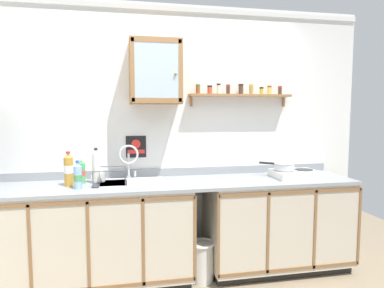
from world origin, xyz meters
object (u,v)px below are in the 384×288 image
at_px(bottle_opaque_white_3, 96,167).
at_px(trash_bin, 202,261).
at_px(saucepan, 284,166).
at_px(bottle_soda_green_1, 82,172).
at_px(mug, 100,177).
at_px(warning_sign, 136,147).
at_px(bottle_juice_amber_2, 69,170).
at_px(bottle_water_blue_0, 78,176).
at_px(wall_cabinet, 155,72).
at_px(dish_rack, 109,182).
at_px(sink, 133,185).
at_px(hot_plate_stove, 295,174).

xyz_separation_m(bottle_opaque_white_3, trash_bin, (0.94, -0.20, -0.88)).
height_order(saucepan, bottle_soda_green_1, bottle_soda_green_1).
bearing_deg(mug, warning_sign, 32.63).
bearing_deg(bottle_soda_green_1, bottle_juice_amber_2, -134.79).
distance_m(bottle_opaque_white_3, trash_bin, 1.30).
height_order(bottle_water_blue_0, wall_cabinet, wall_cabinet).
distance_m(bottle_soda_green_1, warning_sign, 0.57).
xyz_separation_m(bottle_water_blue_0, dish_rack, (0.25, 0.13, -0.09)).
height_order(bottle_juice_amber_2, mug, bottle_juice_amber_2).
bearing_deg(bottle_soda_green_1, mug, -6.32).
height_order(bottle_opaque_white_3, warning_sign, warning_sign).
bearing_deg(sink, saucepan, -1.16).
relative_size(saucepan, wall_cabinet, 0.51).
xyz_separation_m(bottle_juice_amber_2, wall_cabinet, (0.78, 0.16, 0.88)).
distance_m(dish_rack, trash_bin, 1.12).
bearing_deg(bottle_opaque_white_3, warning_sign, 32.06).
xyz_separation_m(sink, bottle_juice_amber_2, (-0.55, -0.03, 0.16)).
distance_m(sink, hot_plate_stove, 1.59).
bearing_deg(warning_sign, hot_plate_stove, -12.11).
xyz_separation_m(sink, hot_plate_stove, (1.59, -0.06, 0.05)).
height_order(hot_plate_stove, wall_cabinet, wall_cabinet).
xyz_separation_m(bottle_juice_amber_2, warning_sign, (0.60, 0.30, 0.16)).
relative_size(dish_rack, mug, 2.35).
height_order(sink, dish_rack, sink).
relative_size(hot_plate_stove, wall_cabinet, 0.73).
bearing_deg(bottle_water_blue_0, trash_bin, -0.06).
height_order(hot_plate_stove, mug, mug).
bearing_deg(warning_sign, trash_bin, -37.28).
bearing_deg(trash_bin, sink, 165.49).
bearing_deg(saucepan, sink, 178.84).
bearing_deg(bottle_water_blue_0, wall_cabinet, 22.62).
xyz_separation_m(hot_plate_stove, dish_rack, (-1.80, 0.03, -0.01)).
bearing_deg(bottle_water_blue_0, bottle_soda_green_1, 88.39).
bearing_deg(saucepan, dish_rack, 179.90).
xyz_separation_m(wall_cabinet, warning_sign, (-0.18, 0.14, -0.72)).
bearing_deg(bottle_opaque_white_3, bottle_water_blue_0, -124.21).
bearing_deg(bottle_opaque_white_3, trash_bin, -12.17).
relative_size(bottle_soda_green_1, wall_cabinet, 0.38).
bearing_deg(bottle_juice_amber_2, trash_bin, -6.49).
height_order(mug, trash_bin, mug).
bearing_deg(mug, saucepan, -2.76).
bearing_deg(trash_bin, bottle_water_blue_0, 179.94).
height_order(bottle_opaque_white_3, wall_cabinet, wall_cabinet).
bearing_deg(bottle_soda_green_1, bottle_opaque_white_3, -13.02).
xyz_separation_m(bottle_soda_green_1, wall_cabinet, (0.68, 0.06, 0.92)).
bearing_deg(bottle_water_blue_0, mug, 52.43).
relative_size(sink, warning_sign, 2.70).
bearing_deg(hot_plate_stove, bottle_opaque_white_3, 176.99).
bearing_deg(bottle_soda_green_1, warning_sign, 21.93).
xyz_separation_m(hot_plate_stove, bottle_soda_green_1, (-2.04, 0.13, 0.07)).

